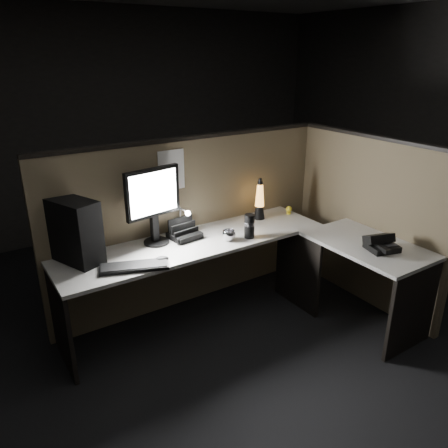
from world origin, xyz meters
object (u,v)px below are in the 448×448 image
lava_lamp (260,202)px  desk_phone (381,244)px  monitor (153,199)px  pc_tower (72,230)px  keyboard (134,267)px

lava_lamp → desk_phone: 1.14m
monitor → lava_lamp: bearing=-10.4°
pc_tower → monitor: (0.63, -0.03, 0.14)m
pc_tower → lava_lamp: 1.68m
keyboard → desk_phone: size_ratio=1.82×
monitor → desk_phone: monitor is taller
monitor → desk_phone: (1.42, -1.09, -0.32)m
desk_phone → pc_tower: bearing=167.5°
pc_tower → keyboard: size_ratio=0.97×
lava_lamp → pc_tower: bearing=178.3°
pc_tower → monitor: size_ratio=0.77×
monitor → desk_phone: 1.82m
pc_tower → keyboard: bearing=-71.5°
keyboard → lava_lamp: lava_lamp is taller
pc_tower → monitor: bearing=-24.4°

